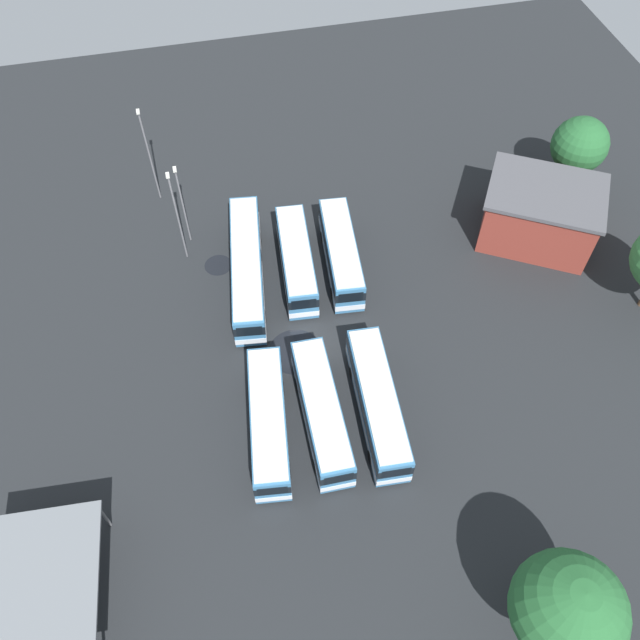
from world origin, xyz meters
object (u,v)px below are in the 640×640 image
at_px(bus_row1_slot0, 269,422).
at_px(depot_building, 540,214).
at_px(bus_row0_slot1, 296,260).
at_px(maintenance_shelter, 37,591).
at_px(bus_row1_slot2, 377,403).
at_px(bus_row0_slot2, 341,253).
at_px(bus_row0_slot0, 247,267).
at_px(lamp_post_near_entrance, 182,202).
at_px(lamp_post_by_building, 149,153).
at_px(tree_northeast, 568,609).
at_px(tree_north_edge, 580,145).
at_px(lamp_post_mid_lot, 177,214).
at_px(bus_row1_slot1, 322,412).

bearing_deg(bus_row1_slot0, depot_building, 117.76).
height_order(bus_row0_slot1, maintenance_shelter, maintenance_shelter).
relative_size(bus_row1_slot2, depot_building, 0.94).
height_order(bus_row0_slot2, bus_row1_slot0, same).
distance_m(depot_building, maintenance_shelter, 48.01).
bearing_deg(bus_row0_slot1, bus_row0_slot0, -93.27).
relative_size(bus_row1_slot0, lamp_post_near_entrance, 1.34).
bearing_deg(maintenance_shelter, bus_row0_slot0, 145.60).
xyz_separation_m(depot_building, maintenance_shelter, (22.87, -42.21, 0.59)).
relative_size(lamp_post_by_building, tree_northeast, 1.14).
bearing_deg(bus_row1_slot2, bus_row0_slot2, 176.13).
bearing_deg(bus_row0_slot0, depot_building, 88.72).
distance_m(bus_row0_slot0, bus_row0_slot1, 4.22).
height_order(bus_row0_slot0, bus_row1_slot0, same).
xyz_separation_m(lamp_post_near_entrance, tree_north_edge, (1.38, 36.10, 0.66)).
height_order(bus_row1_slot2, tree_north_edge, tree_north_edge).
relative_size(bus_row0_slot1, lamp_post_mid_lot, 1.13).
bearing_deg(lamp_post_mid_lot, lamp_post_near_entrance, 164.95).
xyz_separation_m(bus_row1_slot1, bus_row1_slot2, (0.21, 4.12, 0.00)).
bearing_deg(bus_row0_slot1, lamp_post_by_building, -139.14).
distance_m(depot_building, lamp_post_mid_lot, 31.49).
height_order(maintenance_shelter, tree_north_edge, tree_north_edge).
distance_m(lamp_post_near_entrance, lamp_post_mid_lot, 2.13).
xyz_separation_m(bus_row1_slot1, tree_north_edge, (-19.52, 28.72, 3.44)).
height_order(bus_row1_slot0, tree_northeast, tree_northeast).
height_order(lamp_post_near_entrance, lamp_post_by_building, lamp_post_by_building).
bearing_deg(bus_row0_slot1, lamp_post_near_entrance, -126.09).
height_order(bus_row1_slot0, lamp_post_mid_lot, lamp_post_mid_lot).
xyz_separation_m(bus_row0_slot2, lamp_post_by_building, (-12.58, -14.72, 3.53)).
xyz_separation_m(bus_row0_slot0, lamp_post_near_entrance, (-6.02, -4.38, 2.77)).
relative_size(bus_row1_slot0, lamp_post_by_building, 1.13).
bearing_deg(lamp_post_near_entrance, bus_row1_slot2, 28.56).
distance_m(bus_row0_slot2, lamp_post_by_building, 19.68).
xyz_separation_m(bus_row0_slot1, lamp_post_mid_lot, (-4.28, -9.13, 3.36)).
height_order(bus_row0_slot1, tree_northeast, tree_northeast).
distance_m(bus_row0_slot2, tree_north_edge, 24.36).
distance_m(lamp_post_by_building, tree_northeast, 48.02).
distance_m(bus_row0_slot2, depot_building, 18.07).
bearing_deg(depot_building, bus_row0_slot2, -90.87).
relative_size(bus_row0_slot0, bus_row0_slot1, 1.35).
bearing_deg(lamp_post_by_building, bus_row1_slot2, 26.63).
bearing_deg(bus_row0_slot0, bus_row0_slot1, 86.73).
height_order(bus_row0_slot1, bus_row1_slot2, same).
distance_m(bus_row0_slot1, tree_north_edge, 28.15).
xyz_separation_m(bus_row1_slot0, lamp_post_by_building, (-27.07, -5.74, 3.53)).
bearing_deg(bus_row1_slot1, lamp_post_mid_lot, -157.33).
relative_size(bus_row1_slot2, lamp_post_by_building, 1.19).
bearing_deg(depot_building, tree_north_edge, 133.18).
bearing_deg(tree_north_edge, bus_row0_slot1, -79.94).
xyz_separation_m(bus_row0_slot0, bus_row0_slot1, (0.24, 4.21, -0.00)).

